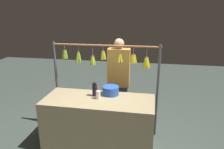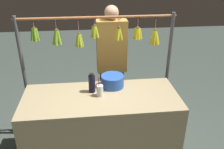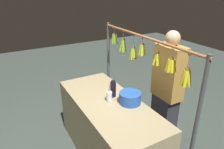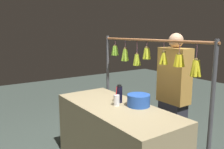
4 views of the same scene
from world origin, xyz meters
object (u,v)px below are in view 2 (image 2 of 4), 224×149
drink_cup (100,91)px  blue_bucket (112,81)px  water_bottle (92,83)px  vendor_person (112,68)px

drink_cup → blue_bucket: bearing=-128.2°
water_bottle → blue_bucket: size_ratio=0.84×
blue_bucket → vendor_person: bearing=-95.2°
blue_bucket → vendor_person: (-0.05, -0.57, -0.08)m
blue_bucket → vendor_person: vendor_person is taller
drink_cup → vendor_person: size_ratio=0.14×
water_bottle → drink_cup: drink_cup is taller
water_bottle → vendor_person: bearing=-114.3°
water_bottle → blue_bucket: 0.27m
drink_cup → vendor_person: 0.81m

